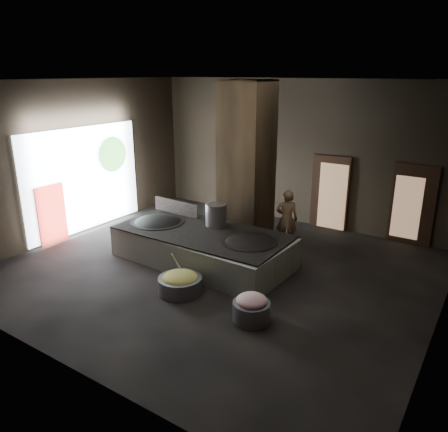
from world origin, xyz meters
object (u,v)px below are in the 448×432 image
Objects in this scene: hearth_platform at (202,247)px; veg_basin at (180,285)px; wok_left at (158,224)px; meat_basin at (251,312)px; cook at (287,219)px; stock_pot at (216,215)px; wok_right at (249,244)px.

veg_basin is at bearing -68.30° from hearth_platform.
meat_basin is at bearing -23.76° from wok_left.
cook is 1.69× the size of veg_basin.
wok_left is (-1.45, -0.05, 0.36)m from hearth_platform.
veg_basin is (0.52, -2.18, -0.95)m from stock_pot.
cook is 4.04m from meat_basin.
hearth_platform is 1.74m from veg_basin.
wok_left is at bearing -175.72° from hearth_platform.
stock_pot is 0.60× the size of veg_basin.
hearth_platform reaches higher than meat_basin.
hearth_platform is at bearing -95.19° from stock_pot.
hearth_platform is at bearing -177.88° from wok_right.
cook is at bearing 48.63° from stock_pot.
hearth_platform is 6.09× the size of meat_basin.
stock_pot reaches higher than veg_basin.
wok_left reaches higher than meat_basin.
cook is (1.38, 2.06, 0.43)m from hearth_platform.
cook is (0.03, 2.01, 0.08)m from wok_right.
hearth_platform is 1.49m from wok_left.
wok_left is 0.86× the size of cook.
wok_left is at bearing -158.20° from stock_pot.
wok_left reaches higher than hearth_platform.
stock_pot is 3.50m from meat_basin.
wok_right is (2.80, 0.10, 0.00)m from wok_left.
stock_pot is 0.36× the size of cook.
cook is at bearing 58.50° from hearth_platform.
cook is at bearing 89.21° from wok_right.
wok_left is 2.42× the size of stock_pot.
cook reaches higher than wok_right.
wok_right is at bearing 2.05° from wok_left.
wok_right is at bearing 63.65° from cook.
stock_pot reaches higher than wok_left.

